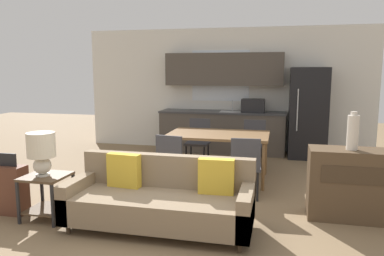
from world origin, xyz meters
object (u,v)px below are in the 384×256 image
object	(u,v)px
vase	(353,132)
dining_chair_far_right	(254,142)
dining_table	(218,137)
dining_chair_far_left	(198,140)
couch	(161,200)
dining_chair_near_left	(173,160)
credenza	(362,185)
table_lamp	(41,150)
dining_chair_near_right	(246,164)
side_table	(47,189)
suitcase	(9,189)
refrigerator	(308,113)

from	to	relation	value
vase	dining_chair_far_right	world-z (taller)	vase
dining_table	dining_chair_far_left	xyz separation A→B (m)	(-0.51, 0.83, -0.22)
couch	dining_chair_far_right	world-z (taller)	dining_chair_far_right
couch	dining_chair_near_left	xyz separation A→B (m)	(-0.20, 1.17, 0.17)
couch	credenza	bearing A→B (deg)	18.43
table_lamp	dining_chair_far_right	size ratio (longest dim) A/B	0.59
table_lamp	dining_chair_near_left	distance (m)	1.81
vase	dining_chair_near_right	world-z (taller)	vase
dining_table	dining_chair_near_left	world-z (taller)	dining_chair_near_left
side_table	suitcase	world-z (taller)	suitcase
refrigerator	dining_table	xyz separation A→B (m)	(-1.52, -2.00, -0.21)
dining_table	credenza	distance (m)	2.34
dining_chair_far_left	dining_chair_far_right	bearing A→B (deg)	4.19
side_table	dining_chair_near_right	bearing A→B (deg)	29.42
refrigerator	dining_chair_near_right	xyz separation A→B (m)	(-1.00, -2.84, -0.43)
credenza	dining_chair_far_left	distance (m)	3.23
suitcase	table_lamp	bearing A→B (deg)	-6.74
couch	vase	distance (m)	2.36
couch	refrigerator	bearing A→B (deg)	65.40
couch	dining_chair_near_right	distance (m)	1.47
refrigerator	dining_table	bearing A→B (deg)	-127.22
dining_chair_far_right	suitcase	xyz separation A→B (m)	(-2.82, -2.94, -0.18)
dining_table	vase	bearing A→B (deg)	-35.76
credenza	dining_chair_far_right	xyz separation A→B (m)	(-1.42, 2.15, 0.06)
dining_table	dining_chair_near_right	distance (m)	1.01
table_lamp	vase	distance (m)	3.66
couch	suitcase	world-z (taller)	couch
credenza	table_lamp	bearing A→B (deg)	-166.93
dining_chair_near_right	table_lamp	bearing A→B (deg)	26.14
dining_table	side_table	xyz separation A→B (m)	(-1.74, -2.11, -0.34)
credenza	dining_table	bearing A→B (deg)	146.70
couch	dining_chair_near_left	distance (m)	1.20
couch	dining_chair_near_left	world-z (taller)	dining_chair_near_left
table_lamp	suitcase	xyz separation A→B (m)	(-0.54, 0.06, -0.54)
dining_chair_near_left	dining_chair_far_left	bearing A→B (deg)	-81.91
table_lamp	dining_chair_near_right	world-z (taller)	table_lamp
couch	dining_chair_far_left	distance (m)	2.87
credenza	dining_chair_near_right	world-z (taller)	dining_chair_near_right
credenza	dining_chair_near_left	size ratio (longest dim) A/B	1.41
table_lamp	suitcase	bearing A→B (deg)	173.26
dining_table	side_table	world-z (taller)	dining_table
refrigerator	dining_chair_far_right	bearing A→B (deg)	-131.57
side_table	dining_chair_near_left	world-z (taller)	dining_chair_near_left
vase	dining_chair_far_right	bearing A→B (deg)	120.56
couch	table_lamp	bearing A→B (deg)	-175.81
dining_chair_far_left	dining_chair_far_right	xyz separation A→B (m)	(1.03, 0.04, 0.00)
refrigerator	dining_chair_far_left	world-z (taller)	refrigerator
vase	suitcase	bearing A→B (deg)	-169.26
side_table	dining_chair_far_right	xyz separation A→B (m)	(2.26, 2.99, 0.12)
couch	suitcase	size ratio (longest dim) A/B	2.71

